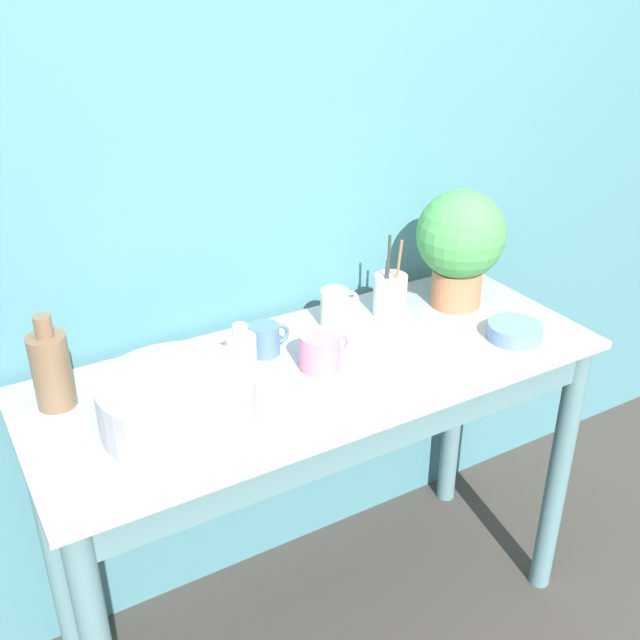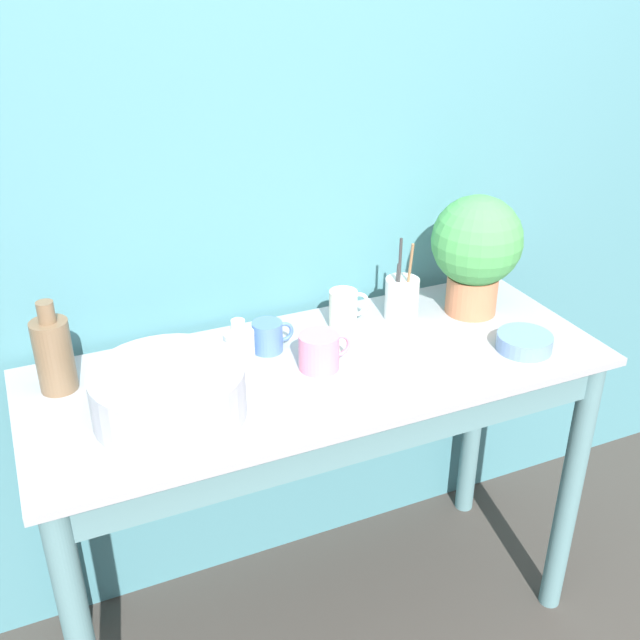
% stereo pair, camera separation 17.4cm
% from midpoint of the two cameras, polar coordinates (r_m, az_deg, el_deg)
% --- Properties ---
extents(wall_back, '(6.00, 0.05, 2.40)m').
position_cam_midpoint_polar(wall_back, '(1.94, -1.43, 10.05)').
color(wall_back, teal).
rests_on(wall_back, ground_plane).
extents(counter_table, '(1.40, 0.56, 0.85)m').
position_cam_midpoint_polar(counter_table, '(1.88, 2.96, -8.59)').
color(counter_table, slate).
rests_on(counter_table, ground_plane).
extents(potted_plant, '(0.24, 0.24, 0.33)m').
position_cam_midpoint_polar(potted_plant, '(2.03, 14.26, 5.32)').
color(potted_plant, '#B7704C').
rests_on(potted_plant, counter_table).
extents(bowl_wash_large, '(0.33, 0.33, 0.11)m').
position_cam_midpoint_polar(bowl_wash_large, '(1.61, -8.42, -5.61)').
color(bowl_wash_large, '#A8A8B2').
rests_on(bowl_wash_large, counter_table).
extents(bottle_tall, '(0.08, 0.08, 0.22)m').
position_cam_midpoint_polar(bottle_tall, '(1.74, -16.97, -2.54)').
color(bottle_tall, brown).
rests_on(bottle_tall, counter_table).
extents(bottle_short, '(0.07, 0.07, 0.14)m').
position_cam_midpoint_polar(bottle_short, '(1.74, -3.31, -2.50)').
color(bottle_short, white).
rests_on(bottle_short, counter_table).
extents(mug_pink, '(0.13, 0.10, 0.09)m').
position_cam_midpoint_polar(mug_pink, '(1.77, 2.81, -2.48)').
color(mug_pink, pink).
rests_on(mug_pink, counter_table).
extents(mug_blue, '(0.11, 0.08, 0.08)m').
position_cam_midpoint_polar(mug_blue, '(1.84, -1.26, -1.32)').
color(mug_blue, '#4C70B7').
rests_on(mug_blue, counter_table).
extents(mug_cream, '(0.11, 0.07, 0.10)m').
position_cam_midpoint_polar(mug_cream, '(1.95, 4.41, 0.80)').
color(mug_cream, beige).
rests_on(mug_cream, counter_table).
extents(bowl_small_blue, '(0.14, 0.14, 0.04)m').
position_cam_midpoint_polar(bowl_small_blue, '(1.94, 17.81, -1.68)').
color(bowl_small_blue, '#6684B2').
rests_on(bowl_small_blue, counter_table).
extents(utensil_cup, '(0.09, 0.09, 0.24)m').
position_cam_midpoint_polar(utensil_cup, '(2.01, 8.72, 1.60)').
color(utensil_cup, silver).
rests_on(utensil_cup, counter_table).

